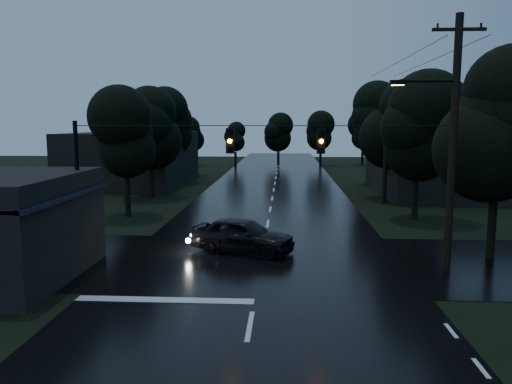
# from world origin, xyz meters

# --- Properties ---
(main_road) EXTENTS (12.00, 120.00, 0.02)m
(main_road) POSITION_xyz_m (0.00, 30.00, 0.00)
(main_road) COLOR black
(main_road) RESTS_ON ground
(cross_street) EXTENTS (60.00, 9.00, 0.02)m
(cross_street) POSITION_xyz_m (0.00, 12.00, 0.00)
(cross_street) COLOR black
(cross_street) RESTS_ON ground
(building_far_right) EXTENTS (10.00, 14.00, 4.40)m
(building_far_right) POSITION_xyz_m (14.00, 34.00, 2.20)
(building_far_right) COLOR black
(building_far_right) RESTS_ON ground
(building_far_left) EXTENTS (10.00, 16.00, 5.00)m
(building_far_left) POSITION_xyz_m (-14.00, 40.00, 2.50)
(building_far_left) COLOR black
(building_far_left) RESTS_ON ground
(utility_pole_main) EXTENTS (3.50, 0.30, 10.00)m
(utility_pole_main) POSITION_xyz_m (7.41, 11.00, 5.26)
(utility_pole_main) COLOR black
(utility_pole_main) RESTS_ON ground
(utility_pole_far) EXTENTS (2.00, 0.30, 7.50)m
(utility_pole_far) POSITION_xyz_m (8.30, 28.00, 3.88)
(utility_pole_far) COLOR black
(utility_pole_far) RESTS_ON ground
(anchor_pole_left) EXTENTS (0.18, 0.18, 6.00)m
(anchor_pole_left) POSITION_xyz_m (-7.50, 11.00, 3.00)
(anchor_pole_left) COLOR black
(anchor_pole_left) RESTS_ON ground
(span_signals) EXTENTS (15.00, 0.37, 1.12)m
(span_signals) POSITION_xyz_m (0.56, 10.99, 5.24)
(span_signals) COLOR black
(span_signals) RESTS_ON ground
(tree_corner_near) EXTENTS (4.48, 4.48, 9.44)m
(tree_corner_near) POSITION_xyz_m (10.00, 13.00, 5.99)
(tree_corner_near) COLOR black
(tree_corner_near) RESTS_ON ground
(tree_left_a) EXTENTS (3.92, 3.92, 8.26)m
(tree_left_a) POSITION_xyz_m (-9.00, 22.00, 5.24)
(tree_left_a) COLOR black
(tree_left_a) RESTS_ON ground
(tree_left_b) EXTENTS (4.20, 4.20, 8.85)m
(tree_left_b) POSITION_xyz_m (-9.60, 30.00, 5.62)
(tree_left_b) COLOR black
(tree_left_b) RESTS_ON ground
(tree_left_c) EXTENTS (4.48, 4.48, 9.44)m
(tree_left_c) POSITION_xyz_m (-10.20, 40.00, 5.99)
(tree_left_c) COLOR black
(tree_left_c) RESTS_ON ground
(tree_right_a) EXTENTS (4.20, 4.20, 8.85)m
(tree_right_a) POSITION_xyz_m (9.00, 22.00, 5.62)
(tree_right_a) COLOR black
(tree_right_a) RESTS_ON ground
(tree_right_b) EXTENTS (4.48, 4.48, 9.44)m
(tree_right_b) POSITION_xyz_m (9.60, 30.00, 5.99)
(tree_right_b) COLOR black
(tree_right_b) RESTS_ON ground
(tree_right_c) EXTENTS (4.76, 4.76, 10.03)m
(tree_right_c) POSITION_xyz_m (10.20, 40.00, 6.37)
(tree_right_c) COLOR black
(tree_right_c) RESTS_ON ground
(car) EXTENTS (5.13, 3.31, 1.62)m
(car) POSITION_xyz_m (-0.92, 13.43, 0.81)
(car) COLOR black
(car) RESTS_ON ground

